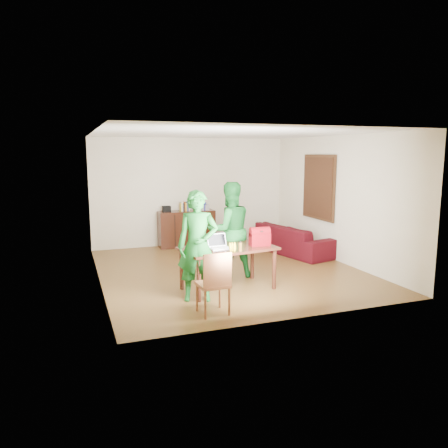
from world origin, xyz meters
name	(u,v)px	position (x,y,z in m)	size (l,w,h in m)	color
room	(227,205)	(0.01, 0.13, 1.31)	(5.20, 5.70, 2.90)	#462A11
table	(228,252)	(-0.44, -1.14, 0.65)	(1.69, 1.09, 0.74)	black
chair	(213,296)	(-1.05, -2.17, 0.28)	(0.45, 0.44, 0.94)	brown
person_near	(198,246)	(-1.09, -1.51, 0.88)	(0.64, 0.42, 1.77)	#12551B
person_far	(230,230)	(-0.15, -0.43, 0.90)	(0.88, 0.68, 1.80)	#145C20
laptop	(220,246)	(-0.61, -1.21, 0.79)	(0.34, 0.25, 0.24)	white
bananas	(233,250)	(-0.49, -1.49, 0.77)	(0.16, 0.10, 0.06)	yellow
bottle	(240,246)	(-0.36, -1.50, 0.82)	(0.05, 0.05, 0.16)	brown
red_bag	(260,238)	(0.12, -1.19, 0.87)	(0.35, 0.20, 0.25)	#6A070E
sofa	(292,239)	(1.95, 0.97, 0.33)	(2.24, 0.87, 0.65)	#39070A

